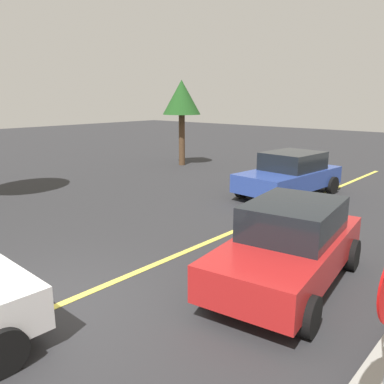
# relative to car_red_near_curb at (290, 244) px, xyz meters

# --- Properties ---
(ground_plane) EXTENTS (80.00, 80.00, 0.00)m
(ground_plane) POSITION_rel_car_red_near_curb_xyz_m (-3.43, 2.54, -0.80)
(ground_plane) COLOR #2D2D30
(lane_marking_centre) EXTENTS (28.00, 0.16, 0.01)m
(lane_marking_centre) POSITION_rel_car_red_near_curb_xyz_m (-0.43, 2.54, -0.79)
(lane_marking_centre) COLOR #E0D14C
(car_red_near_curb) EXTENTS (4.35, 2.40, 1.58)m
(car_red_near_curb) POSITION_rel_car_red_near_curb_xyz_m (0.00, 0.00, 0.00)
(car_red_near_curb) COLOR red
(car_red_near_curb) RESTS_ON ground_plane
(car_blue_crossing) EXTENTS (4.36, 2.39, 1.56)m
(car_blue_crossing) POSITION_rel_car_red_near_curb_xyz_m (6.35, 3.37, -0.00)
(car_blue_crossing) COLOR #2D479E
(car_blue_crossing) RESTS_ON ground_plane
(tree_left_verge) EXTENTS (1.92, 1.92, 4.32)m
(tree_left_verge) POSITION_rel_car_red_near_curb_xyz_m (8.71, 10.81, 2.59)
(tree_left_verge) COLOR #513823
(tree_left_verge) RESTS_ON ground_plane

